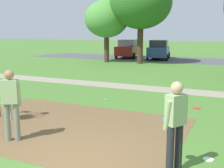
{
  "coord_description": "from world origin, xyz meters",
  "views": [
    {
      "loc": [
        2.82,
        -4.16,
        2.56
      ],
      "look_at": [
        -0.76,
        3.61,
        1.0
      ],
      "focal_mm": 45.48,
      "sensor_mm": 36.0,
      "label": 1
    }
  ],
  "objects_px": {
    "disc_golf_basket": "(8,95)",
    "frisbee_near_basket": "(208,159)",
    "frisbee_far_left": "(196,108)",
    "tree_mid_left": "(141,3)",
    "frisbee_mid_grass": "(107,100)",
    "player_waiting_left": "(11,101)",
    "parked_car_leftmost": "(128,49)",
    "tree_near_right": "(107,19)",
    "parked_car_center_left": "(159,50)",
    "player_foreground_watching": "(175,122)"
  },
  "relations": [
    {
      "from": "disc_golf_basket",
      "to": "frisbee_near_basket",
      "type": "relative_size",
      "value": 6.58
    },
    {
      "from": "frisbee_far_left",
      "to": "tree_mid_left",
      "type": "xyz_separation_m",
      "value": [
        -6.46,
        12.63,
        4.9
      ]
    },
    {
      "from": "disc_golf_basket",
      "to": "frisbee_far_left",
      "type": "distance_m",
      "value": 6.11
    },
    {
      "from": "frisbee_near_basket",
      "to": "frisbee_far_left",
      "type": "height_order",
      "value": "same"
    },
    {
      "from": "frisbee_mid_grass",
      "to": "player_waiting_left",
      "type": "bearing_deg",
      "value": -92.89
    },
    {
      "from": "frisbee_near_basket",
      "to": "parked_car_leftmost",
      "type": "distance_m",
      "value": 23.67
    },
    {
      "from": "frisbee_near_basket",
      "to": "parked_car_leftmost",
      "type": "relative_size",
      "value": 0.05
    },
    {
      "from": "frisbee_mid_grass",
      "to": "tree_near_right",
      "type": "distance_m",
      "value": 14.58
    },
    {
      "from": "disc_golf_basket",
      "to": "tree_near_right",
      "type": "bearing_deg",
      "value": 105.94
    },
    {
      "from": "frisbee_mid_grass",
      "to": "tree_mid_left",
      "type": "relative_size",
      "value": 0.03
    },
    {
      "from": "tree_mid_left",
      "to": "parked_car_center_left",
      "type": "bearing_deg",
      "value": 85.06
    },
    {
      "from": "frisbee_mid_grass",
      "to": "frisbee_far_left",
      "type": "xyz_separation_m",
      "value": [
        3.33,
        0.17,
        0.0
      ]
    },
    {
      "from": "parked_car_leftmost",
      "to": "player_waiting_left",
      "type": "bearing_deg",
      "value": -75.26
    },
    {
      "from": "frisbee_near_basket",
      "to": "parked_car_center_left",
      "type": "distance_m",
      "value": 22.14
    },
    {
      "from": "tree_mid_left",
      "to": "parked_car_leftmost",
      "type": "relative_size",
      "value": 1.59
    },
    {
      "from": "frisbee_far_left",
      "to": "parked_car_leftmost",
      "type": "xyz_separation_m",
      "value": [
        -9.4,
        17.33,
        0.91
      ]
    },
    {
      "from": "player_waiting_left",
      "to": "frisbee_far_left",
      "type": "bearing_deg",
      "value": 53.69
    },
    {
      "from": "frisbee_mid_grass",
      "to": "parked_car_center_left",
      "type": "xyz_separation_m",
      "value": [
        -2.76,
        17.2,
        0.91
      ]
    },
    {
      "from": "frisbee_near_basket",
      "to": "frisbee_mid_grass",
      "type": "relative_size",
      "value": 0.97
    },
    {
      "from": "player_foreground_watching",
      "to": "tree_near_right",
      "type": "bearing_deg",
      "value": 119.45
    },
    {
      "from": "disc_golf_basket",
      "to": "player_waiting_left",
      "type": "bearing_deg",
      "value": -43.3
    },
    {
      "from": "frisbee_far_left",
      "to": "frisbee_mid_grass",
      "type": "bearing_deg",
      "value": -176.99
    },
    {
      "from": "player_foreground_watching",
      "to": "parked_car_leftmost",
      "type": "bearing_deg",
      "value": 113.66
    },
    {
      "from": "parked_car_leftmost",
      "to": "parked_car_center_left",
      "type": "bearing_deg",
      "value": -5.39
    },
    {
      "from": "tree_near_right",
      "to": "parked_car_center_left",
      "type": "xyz_separation_m",
      "value": [
        3.4,
        4.5,
        -2.75
      ]
    },
    {
      "from": "frisbee_mid_grass",
      "to": "parked_car_center_left",
      "type": "bearing_deg",
      "value": 99.11
    },
    {
      "from": "disc_golf_basket",
      "to": "frisbee_far_left",
      "type": "relative_size",
      "value": 5.39
    },
    {
      "from": "parked_car_center_left",
      "to": "tree_near_right",
      "type": "bearing_deg",
      "value": -127.1
    },
    {
      "from": "frisbee_far_left",
      "to": "player_waiting_left",
      "type": "bearing_deg",
      "value": -126.31
    },
    {
      "from": "disc_golf_basket",
      "to": "frisbee_mid_grass",
      "type": "relative_size",
      "value": 6.38
    },
    {
      "from": "player_waiting_left",
      "to": "tree_near_right",
      "type": "height_order",
      "value": "tree_near_right"
    },
    {
      "from": "disc_golf_basket",
      "to": "frisbee_far_left",
      "type": "height_order",
      "value": "disc_golf_basket"
    },
    {
      "from": "player_waiting_left",
      "to": "frisbee_mid_grass",
      "type": "distance_m",
      "value": 4.78
    },
    {
      "from": "player_foreground_watching",
      "to": "tree_near_right",
      "type": "distance_m",
      "value": 20.06
    },
    {
      "from": "player_waiting_left",
      "to": "frisbee_near_basket",
      "type": "height_order",
      "value": "player_waiting_left"
    },
    {
      "from": "player_waiting_left",
      "to": "tree_near_right",
      "type": "bearing_deg",
      "value": 108.82
    },
    {
      "from": "frisbee_far_left",
      "to": "tree_near_right",
      "type": "bearing_deg",
      "value": 127.14
    },
    {
      "from": "disc_golf_basket",
      "to": "frisbee_far_left",
      "type": "xyz_separation_m",
      "value": [
        4.88,
        3.61,
        -0.74
      ]
    },
    {
      "from": "frisbee_far_left",
      "to": "tree_mid_left",
      "type": "height_order",
      "value": "tree_mid_left"
    },
    {
      "from": "tree_near_right",
      "to": "player_waiting_left",
      "type": "bearing_deg",
      "value": -71.18
    },
    {
      "from": "disc_golf_basket",
      "to": "frisbee_near_basket",
      "type": "height_order",
      "value": "disc_golf_basket"
    },
    {
      "from": "player_waiting_left",
      "to": "frisbee_near_basket",
      "type": "distance_m",
      "value": 4.58
    },
    {
      "from": "frisbee_near_basket",
      "to": "frisbee_far_left",
      "type": "distance_m",
      "value": 4.07
    },
    {
      "from": "tree_near_right",
      "to": "parked_car_leftmost",
      "type": "xyz_separation_m",
      "value": [
        0.08,
        4.81,
        -2.75
      ]
    },
    {
      "from": "tree_mid_left",
      "to": "parked_car_leftmost",
      "type": "bearing_deg",
      "value": 122.0
    },
    {
      "from": "player_foreground_watching",
      "to": "parked_car_center_left",
      "type": "bearing_deg",
      "value": 106.29
    },
    {
      "from": "frisbee_far_left",
      "to": "parked_car_leftmost",
      "type": "bearing_deg",
      "value": 118.47
    },
    {
      "from": "disc_golf_basket",
      "to": "frisbee_far_left",
      "type": "bearing_deg",
      "value": 36.53
    },
    {
      "from": "player_foreground_watching",
      "to": "frisbee_mid_grass",
      "type": "relative_size",
      "value": 7.85
    },
    {
      "from": "frisbee_far_left",
      "to": "tree_near_right",
      "type": "relative_size",
      "value": 0.05
    }
  ]
}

